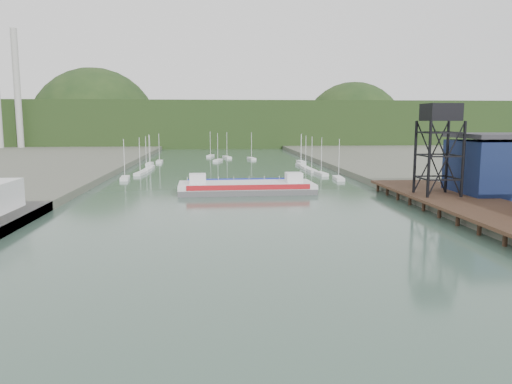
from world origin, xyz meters
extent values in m
cube|color=black|center=(37.00, 45.00, 1.90)|extent=(14.00, 70.00, 0.50)
cylinder|color=black|center=(31.00, 45.00, 0.80)|extent=(0.60, 0.60, 2.20)
cylinder|color=black|center=(32.00, 55.00, 8.65)|extent=(0.50, 0.50, 13.00)
cylinder|color=black|center=(38.00, 55.00, 8.65)|extent=(0.50, 0.50, 13.00)
cylinder|color=black|center=(32.00, 61.00, 8.65)|extent=(0.50, 0.50, 13.00)
cylinder|color=black|center=(38.00, 61.00, 8.65)|extent=(0.50, 0.50, 13.00)
cube|color=black|center=(35.00, 58.00, 16.65)|extent=(5.50, 5.50, 3.00)
cube|color=#0C1535|center=(50.00, 60.00, 6.60)|extent=(20.00, 14.00, 10.00)
cube|color=silver|center=(-27.54, 103.89, 0.35)|extent=(2.67, 7.65, 0.90)
cube|color=silver|center=(-25.28, 115.30, 0.35)|extent=(2.81, 7.67, 0.90)
cube|color=silver|center=(-24.71, 124.17, 0.35)|extent=(2.35, 7.59, 0.90)
cube|color=silver|center=(-24.81, 134.09, 0.35)|extent=(2.01, 7.50, 0.90)
cube|color=silver|center=(-26.64, 146.33, 0.35)|extent=(2.00, 7.50, 0.90)
cube|color=silver|center=(-24.32, 156.17, 0.35)|extent=(2.16, 7.54, 0.90)
cube|color=silver|center=(27.56, 99.03, 0.35)|extent=(2.53, 7.62, 0.90)
cube|color=silver|center=(25.46, 110.51, 0.35)|extent=(2.76, 7.67, 0.90)
cube|color=silver|center=(24.46, 119.29, 0.35)|extent=(2.22, 7.56, 0.90)
cube|color=silver|center=(24.27, 128.28, 0.35)|extent=(2.18, 7.54, 0.90)
cube|color=silver|center=(24.67, 139.38, 0.35)|extent=(2.46, 7.61, 0.90)
cube|color=silver|center=(26.78, 150.99, 0.35)|extent=(2.48, 7.61, 0.90)
cube|color=silver|center=(-3.16, 160.00, 0.35)|extent=(3.78, 7.76, 0.90)
cube|color=silver|center=(10.04, 168.00, 0.35)|extent=(3.31, 7.74, 0.90)
cube|color=silver|center=(0.66, 176.00, 0.35)|extent=(3.76, 7.76, 0.90)
cube|color=silver|center=(-6.11, 184.00, 0.35)|extent=(3.40, 7.74, 0.90)
cylinder|color=#AAA9A4|center=(-102.00, 235.00, 30.00)|extent=(3.20, 3.20, 60.00)
cube|color=black|center=(0.00, 300.00, 12.00)|extent=(500.00, 120.00, 28.00)
sphere|color=black|center=(-80.00, 300.00, 8.00)|extent=(80.00, 80.00, 80.00)
sphere|color=black|center=(90.00, 310.00, 6.00)|extent=(70.00, 70.00, 70.00)
cube|color=#525255|center=(2.39, 78.60, 0.57)|extent=(28.93, 12.30, 1.14)
cube|color=silver|center=(2.39, 78.60, 1.60)|extent=(28.93, 12.30, 0.91)
cube|color=#B2141B|center=(2.56, 72.83, 1.83)|extent=(25.16, 0.94, 1.03)
cube|color=navy|center=(2.21, 84.37, 1.83)|extent=(25.16, 0.94, 1.03)
cube|color=silver|center=(-7.90, 78.28, 2.97)|extent=(3.53, 3.53, 2.29)
cube|color=silver|center=(12.67, 78.91, 2.97)|extent=(3.53, 3.53, 2.29)
camera|label=1|loc=(-4.20, -26.67, 15.26)|focal=35.00mm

